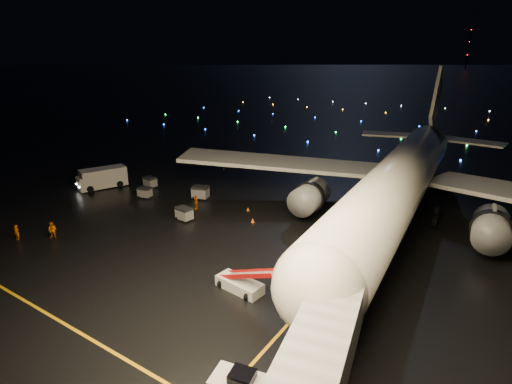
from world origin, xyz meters
TOP-DOWN VIEW (x-y plane):
  - ground at (0.00, 300.00)m, footprint 2000.00×2000.00m
  - lane_centre at (12.00, 15.00)m, footprint 0.25×80.00m
  - lane_cross at (-5.00, -10.00)m, footprint 60.00×0.25m
  - airliner at (13.38, 27.08)m, footprint 66.49×63.55m
  - belt_loader at (6.14, 1.19)m, footprint 6.54×2.47m
  - service_truck at (-28.30, 13.41)m, footprint 5.64×8.84m
  - crew_a at (-20.59, -3.98)m, footprint 0.71×0.57m
  - crew_b at (-17.52, -1.60)m, footprint 1.19×1.13m
  - crew_c at (-10.02, 14.03)m, footprint 1.19×1.07m
  - safety_cone_0 at (-1.14, 14.32)m, footprint 0.56×0.56m
  - safety_cone_1 at (6.65, 19.83)m, footprint 0.61×0.61m
  - safety_cone_2 at (-3.84, 17.31)m, footprint 0.53×0.53m
  - safety_cone_3 at (-18.87, 31.78)m, footprint 0.52×0.52m
  - radio_mast at (-60.00, 740.00)m, footprint 1.80×1.80m
  - taxiway_lights at (0.00, 106.00)m, footprint 164.00×92.00m
  - baggage_cart_0 at (-8.74, 10.34)m, footprint 2.11×1.59m
  - baggage_cart_1 at (-12.20, 17.50)m, footprint 2.57×2.13m
  - baggage_cart_2 at (-19.31, 13.53)m, footprint 2.07×1.69m
  - baggage_cart_3 at (-22.33, 17.34)m, footprint 2.03×1.52m

SIDE VIEW (x-z plane):
  - ground at x=0.00m, z-range 0.00..0.00m
  - lane_centre at x=12.00m, z-range 0.00..0.02m
  - lane_cross at x=-5.00m, z-range 0.00..0.02m
  - taxiway_lights at x=0.00m, z-range 0.00..0.36m
  - safety_cone_3 at x=-18.87m, z-range 0.00..0.48m
  - safety_cone_2 at x=-3.84m, z-range 0.00..0.48m
  - safety_cone_1 at x=6.65m, z-range 0.00..0.56m
  - safety_cone_0 at x=-1.14m, z-range 0.00..0.56m
  - baggage_cart_2 at x=-19.31m, z-range 0.00..1.54m
  - baggage_cart_3 at x=-22.33m, z-range 0.00..1.62m
  - baggage_cart_0 at x=-8.74m, z-range 0.00..1.67m
  - crew_a at x=-20.59m, z-range 0.00..1.68m
  - baggage_cart_1 at x=-12.20m, z-range 0.00..1.88m
  - crew_b at x=-17.52m, z-range 0.00..1.94m
  - crew_c at x=-10.02m, z-range 0.00..1.95m
  - belt_loader at x=6.14m, z-range 0.00..3.09m
  - service_truck at x=-28.30m, z-range 0.00..3.12m
  - airliner at x=13.38m, z-range 0.00..17.82m
  - radio_mast at x=-60.00m, z-range 0.00..64.00m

